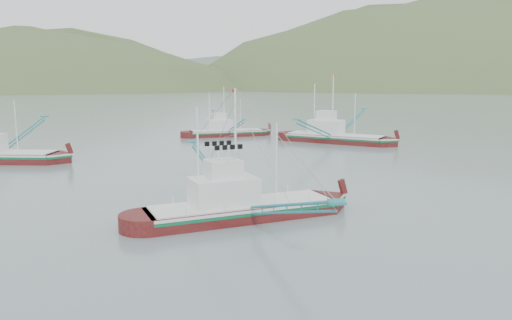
{
  "coord_description": "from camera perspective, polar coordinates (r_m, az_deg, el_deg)",
  "views": [
    {
      "loc": [
        -0.21,
        -32.51,
        9.58
      ],
      "look_at": [
        0.0,
        6.0,
        3.2
      ],
      "focal_mm": 35.0,
      "sensor_mm": 36.0,
      "label": 1
    }
  ],
  "objects": [
    {
      "name": "bg_boat_far",
      "position": [
        82.47,
        -3.47,
        3.89
      ],
      "size": [
        12.49,
        21.36,
        8.85
      ],
      "rotation": [
        0.0,
        0.0,
        0.29
      ],
      "color": "#480C0C",
      "rests_on": "ground"
    },
    {
      "name": "ground",
      "position": [
        33.89,
        0.06,
        -7.01
      ],
      "size": [
        1200.0,
        1200.0,
        0.0
      ],
      "primitive_type": "plane",
      "color": "slate",
      "rests_on": "ground"
    },
    {
      "name": "bg_boat_right",
      "position": [
        75.0,
        8.98,
        3.69
      ],
      "size": [
        17.65,
        24.56,
        10.79
      ],
      "rotation": [
        0.0,
        0.0,
        -0.53
      ],
      "color": "#480C0C",
      "rests_on": "ground"
    },
    {
      "name": "main_boat",
      "position": [
        34.03,
        -1.81,
        -3.54
      ],
      "size": [
        13.41,
        22.63,
        9.59
      ],
      "rotation": [
        0.0,
        0.0,
        0.4
      ],
      "color": "#480C0C",
      "rests_on": "ground"
    },
    {
      "name": "headland_left",
      "position": [
        431.83,
        -25.14,
        7.26
      ],
      "size": [
        448.0,
        308.0,
        210.0
      ],
      "primitive_type": "ellipsoid",
      "color": "#465A2E",
      "rests_on": "ground"
    },
    {
      "name": "ridge_distant",
      "position": [
        593.35,
        2.63,
        8.47
      ],
      "size": [
        960.0,
        400.0,
        240.0
      ],
      "primitive_type": "ellipsoid",
      "color": "slate",
      "rests_on": "ground"
    }
  ]
}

